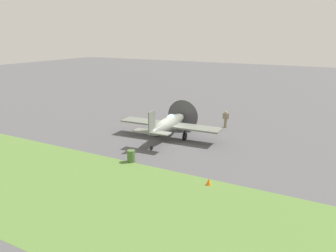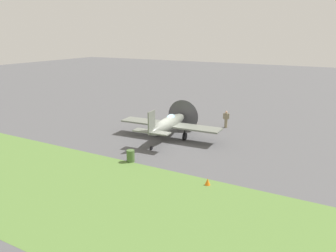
{
  "view_description": "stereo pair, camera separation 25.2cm",
  "coord_description": "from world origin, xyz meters",
  "views": [
    {
      "loc": [
        13.58,
        -24.66,
        9.3
      ],
      "look_at": [
        -0.39,
        0.68,
        1.25
      ],
      "focal_mm": 35.87,
      "sensor_mm": 36.0,
      "label": 1
    },
    {
      "loc": [
        13.81,
        -24.54,
        9.3
      ],
      "look_at": [
        -0.39,
        0.68,
        1.25
      ],
      "focal_mm": 35.87,
      "sensor_mm": 36.0,
      "label": 2
    }
  ],
  "objects": [
    {
      "name": "ground_plane",
      "position": [
        0.0,
        0.0,
        0.0
      ],
      "size": [
        160.0,
        160.0,
        0.0
      ],
      "primitive_type": "plane",
      "color": "#515154"
    },
    {
      "name": "grass_verge",
      "position": [
        0.0,
        -11.01,
        0.0
      ],
      "size": [
        120.0,
        11.0,
        0.01
      ],
      "primitive_type": "cube",
      "color": "#567A38",
      "rests_on": "ground"
    },
    {
      "name": "airplane_lead",
      "position": [
        -0.39,
        0.84,
        1.43
      ],
      "size": [
        9.57,
        7.56,
        3.41
      ],
      "rotation": [
        0.0,
        0.0,
        0.06
      ],
      "color": "slate",
      "rests_on": "ground"
    },
    {
      "name": "ground_crew_chief",
      "position": [
        2.81,
        7.0,
        0.91
      ],
      "size": [
        0.62,
        0.38,
        1.73
      ],
      "rotation": [
        0.0,
        0.0,
        3.36
      ],
      "color": "#847A5B",
      "rests_on": "ground"
    },
    {
      "name": "fuel_drum",
      "position": [
        -0.15,
        -5.44,
        0.45
      ],
      "size": [
        0.6,
        0.6,
        0.9
      ],
      "primitive_type": "cylinder",
      "color": "#476633",
      "rests_on": "ground"
    },
    {
      "name": "supply_crate",
      "position": [
        -0.86,
        6.68,
        0.32
      ],
      "size": [
        1.24,
        1.24,
        0.64
      ],
      "primitive_type": "cube",
      "rotation": [
        0.0,
        0.0,
        0.57
      ],
      "color": "olive",
      "rests_on": "ground"
    },
    {
      "name": "runway_marker_cone",
      "position": [
        6.44,
        -6.33,
        0.22
      ],
      "size": [
        0.36,
        0.36,
        0.44
      ],
      "primitive_type": "cone",
      "color": "orange",
      "rests_on": "ground"
    }
  ]
}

